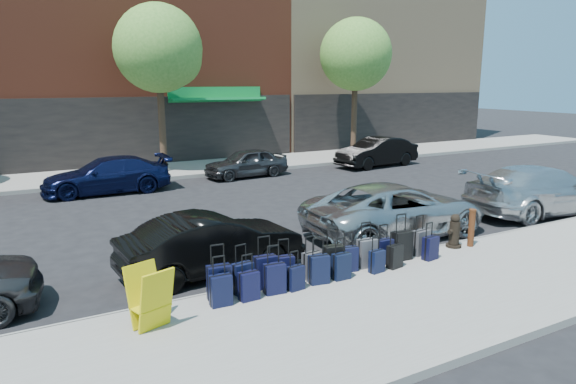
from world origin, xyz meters
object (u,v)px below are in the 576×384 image
suitcase_front_5 (333,260)px  car_near_3 (541,190)px  tree_right (358,57)px  car_far_3 (377,152)px  car_near_2 (396,210)px  car_far_1 (107,175)px  tree_center (162,51)px  car_near_1 (212,244)px  display_rack (150,298)px  car_far_2 (246,163)px  fire_hydrant (454,232)px  bollard (472,227)px

suitcase_front_5 → car_near_3: car_near_3 is taller
tree_right → car_far_3: tree_right is taller
car_far_3 → car_near_3: bearing=-13.6°
car_near_2 → car_near_3: car_near_3 is taller
car_far_3 → car_far_1: bearing=-96.1°
car_near_2 → car_near_3: (5.60, -0.40, 0.05)m
car_near_2 → car_far_3: size_ratio=1.19×
tree_center → tree_right: 10.50m
car_near_1 → car_far_1: size_ratio=0.87×
display_rack → car_near_1: size_ratio=0.26×
car_far_2 → car_far_3: (6.83, -0.48, 0.09)m
tree_right → fire_hydrant: bearing=-117.7°
car_far_3 → car_far_2: bearing=-100.1°
tree_right → fire_hydrant: size_ratio=8.73×
bollard → car_near_3: 5.17m
suitcase_front_5 → car_near_1: car_near_1 is taller
tree_right → car_near_2: (-7.74, -12.38, -4.69)m
tree_right → car_near_3: tree_right is taller
car_near_3 → tree_right: bearing=-4.7°
suitcase_front_5 → tree_right: bearing=60.2°
bollard → car_near_2: bearing=109.0°
tree_right → suitcase_front_5: 18.77m
car_near_3 → car_far_3: (1.30, 9.87, -0.05)m
fire_hydrant → car_near_2: bearing=91.3°
tree_right → car_near_1: tree_right is taller
car_near_2 → tree_right: bearing=-31.0°
fire_hydrant → car_far_1: size_ratio=0.18×
suitcase_front_5 → car_far_1: car_far_1 is taller
tree_center → bollard: bearing=-76.5°
fire_hydrant → display_rack: (-7.56, -0.62, 0.13)m
car_near_3 → car_far_3: car_near_3 is taller
display_rack → car_near_2: bearing=1.0°
bollard → car_far_1: bearing=119.8°
bollard → car_near_2: (-0.69, 2.00, 0.09)m
suitcase_front_5 → bollard: suitcase_front_5 is taller
tree_center → car_far_1: 6.37m
suitcase_front_5 → car_near_3: (8.93, 1.55, 0.30)m
car_near_3 → car_far_2: 11.74m
display_rack → car_far_2: (7.35, 12.42, -0.03)m
fire_hydrant → car_far_2: 11.80m
tree_right → car_near_3: bearing=-99.5°
car_near_1 → car_far_3: car_far_3 is taller
tree_center → bollard: 15.54m
car_far_2 → fire_hydrant: bearing=-3.3°
car_near_3 → car_far_1: 15.15m
display_rack → car_near_3: size_ratio=0.20×
car_near_2 → car_far_3: 11.72m
suitcase_front_5 → display_rack: (-3.95, -0.52, 0.20)m
tree_right → car_far_1: bearing=-168.0°
suitcase_front_5 → car_near_1: size_ratio=0.25×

